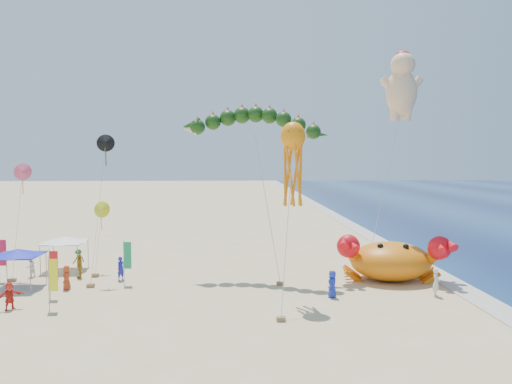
% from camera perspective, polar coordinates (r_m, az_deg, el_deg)
% --- Properties ---
extents(ground, '(320.00, 320.00, 0.00)m').
position_cam_1_polar(ground, '(34.95, 3.49, -10.91)').
color(ground, '#D1B784').
rests_on(ground, ground).
extents(foam_strip, '(320.00, 320.00, 0.00)m').
position_cam_1_polar(foam_strip, '(38.10, 22.03, -9.93)').
color(foam_strip, silver).
rests_on(foam_strip, ground).
extents(crab_inflatable, '(7.97, 5.73, 3.49)m').
position_cam_1_polar(crab_inflatable, '(37.95, 15.19, -7.47)').
color(crab_inflatable, orange).
rests_on(crab_inflatable, ground).
extents(dragon_kite, '(10.91, 5.53, 12.49)m').
position_cam_1_polar(dragon_kite, '(37.84, -0.40, 7.48)').
color(dragon_kite, '#14360E').
rests_on(dragon_kite, ground).
extents(cherub_kite, '(4.14, 2.18, 17.31)m').
position_cam_1_polar(cherub_kite, '(41.70, 16.32, 11.78)').
color(cherub_kite, '#FECB9B').
rests_on(cherub_kite, ground).
extents(octopus_kite, '(2.15, 5.16, 11.18)m').
position_cam_1_polar(octopus_kite, '(31.15, 4.23, 3.90)').
color(octopus_kite, orange).
rests_on(octopus_kite, ground).
extents(canopy_blue, '(3.33, 3.33, 2.71)m').
position_cam_1_polar(canopy_blue, '(38.23, -25.60, -6.26)').
color(canopy_blue, gray).
rests_on(canopy_blue, ground).
extents(canopy_white, '(3.37, 3.37, 2.71)m').
position_cam_1_polar(canopy_white, '(42.63, -21.03, -5.11)').
color(canopy_white, gray).
rests_on(canopy_white, ground).
extents(feather_flags, '(9.78, 7.19, 3.20)m').
position_cam_1_polar(feather_flags, '(35.75, -21.62, -7.53)').
color(feather_flags, gray).
rests_on(feather_flags, ground).
extents(beachgoers, '(29.05, 11.69, 1.85)m').
position_cam_1_polar(beachgoers, '(36.32, -15.04, -9.08)').
color(beachgoers, '#1E2DB4').
rests_on(beachgoers, ground).
extents(small_kites, '(7.99, 5.78, 10.72)m').
position_cam_1_polar(small_kites, '(39.89, -19.87, 0.67)').
color(small_kites, '#E04A6D').
rests_on(small_kites, ground).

